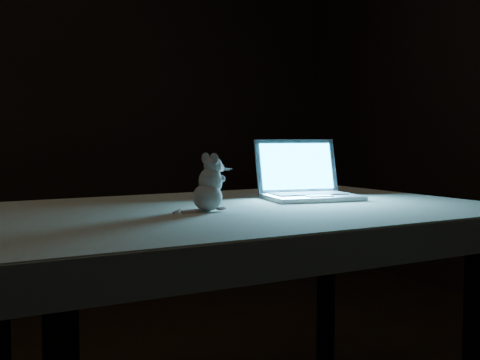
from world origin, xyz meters
TOP-DOWN VIEW (x-y plane):
  - back_wall at (0.00, 2.50)m, footprint 4.50×0.04m
  - table at (0.21, -0.10)m, footprint 1.36×0.90m
  - tablecloth at (0.30, -0.10)m, footprint 1.42×0.95m
  - laptop at (0.51, -0.02)m, footprint 0.31×0.28m
  - plush_mouse at (0.10, -0.14)m, footprint 0.12×0.12m

SIDE VIEW (x-z plane):
  - table at x=0.21m, z-range 0.00..0.71m
  - tablecloth at x=0.30m, z-range 0.63..0.72m
  - plush_mouse at x=0.10m, z-range 0.72..0.86m
  - laptop at x=0.51m, z-range 0.72..0.90m
  - back_wall at x=0.00m, z-range 0.00..2.60m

